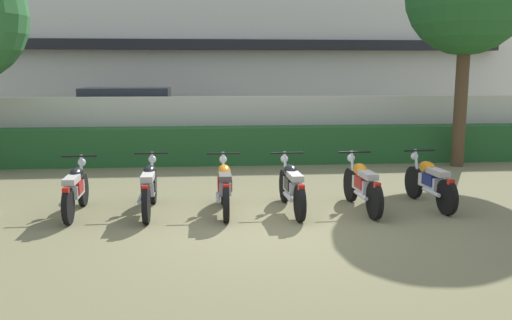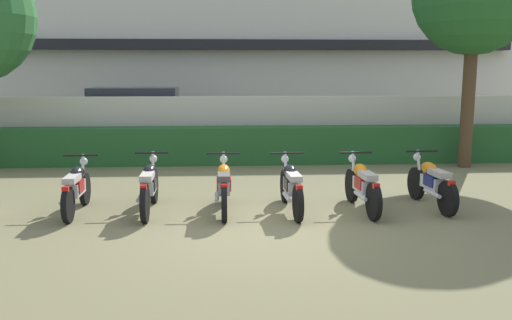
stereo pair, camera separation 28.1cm
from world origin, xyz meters
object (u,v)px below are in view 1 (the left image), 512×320
at_px(motorcycle_in_row_4, 362,184).
at_px(motorcycle_in_row_5, 430,181).
at_px(motorcycle_in_row_1, 149,187).
at_px(motorcycle_in_row_3, 292,186).
at_px(motorcycle_in_row_0, 75,189).
at_px(motorcycle_in_row_2, 224,186).
at_px(parked_car, 132,118).

xyz_separation_m(motorcycle_in_row_4, motorcycle_in_row_5, (1.28, 0.15, -0.00)).
bearing_deg(motorcycle_in_row_4, motorcycle_in_row_1, 85.26).
xyz_separation_m(motorcycle_in_row_3, motorcycle_in_row_4, (1.24, -0.03, 0.01)).
distance_m(motorcycle_in_row_0, motorcycle_in_row_2, 2.51).
distance_m(motorcycle_in_row_0, motorcycle_in_row_5, 6.18).
relative_size(motorcycle_in_row_1, motorcycle_in_row_2, 1.07).
bearing_deg(motorcycle_in_row_0, motorcycle_in_row_4, -93.18).
relative_size(motorcycle_in_row_0, motorcycle_in_row_3, 0.92).
height_order(parked_car, motorcycle_in_row_2, parked_car).
bearing_deg(parked_car, motorcycle_in_row_4, -59.41).
xyz_separation_m(parked_car, motorcycle_in_row_4, (5.08, -8.37, -0.48)).
bearing_deg(motorcycle_in_row_2, parked_car, 17.54).
bearing_deg(motorcycle_in_row_2, motorcycle_in_row_1, 85.87).
height_order(motorcycle_in_row_1, motorcycle_in_row_5, motorcycle_in_row_1).
xyz_separation_m(motorcycle_in_row_2, motorcycle_in_row_5, (3.68, 0.11, -0.01)).
height_order(motorcycle_in_row_3, motorcycle_in_row_4, motorcycle_in_row_4).
distance_m(motorcycle_in_row_3, motorcycle_in_row_5, 2.52).
xyz_separation_m(parked_car, motorcycle_in_row_3, (3.84, -8.33, -0.49)).
xyz_separation_m(motorcycle_in_row_1, motorcycle_in_row_2, (1.28, -0.08, 0.00)).
bearing_deg(motorcycle_in_row_1, parked_car, 8.58).
relative_size(motorcycle_in_row_2, motorcycle_in_row_5, 1.00).
bearing_deg(parked_car, motorcycle_in_row_5, -52.90).
xyz_separation_m(motorcycle_in_row_0, motorcycle_in_row_4, (4.90, -0.11, 0.01)).
relative_size(motorcycle_in_row_0, motorcycle_in_row_5, 0.96).
height_order(motorcycle_in_row_2, motorcycle_in_row_3, motorcycle_in_row_2).
bearing_deg(parked_car, motorcycle_in_row_0, -89.43).
distance_m(parked_car, motorcycle_in_row_1, 8.37).
relative_size(parked_car, motorcycle_in_row_5, 2.44).
relative_size(parked_car, motorcycle_in_row_3, 2.32).
relative_size(motorcycle_in_row_0, motorcycle_in_row_1, 0.91).
bearing_deg(motorcycle_in_row_4, motorcycle_in_row_2, 86.24).
height_order(motorcycle_in_row_0, motorcycle_in_row_1, motorcycle_in_row_1).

